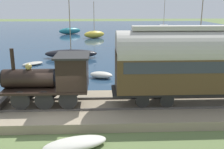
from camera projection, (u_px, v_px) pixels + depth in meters
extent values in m
plane|color=#607542|center=(58.00, 123.00, 13.85)|extent=(200.00, 200.00, 0.00)
cube|color=navy|center=(90.00, 33.00, 56.48)|extent=(80.00, 80.00, 0.01)
cube|color=gray|center=(61.00, 109.00, 15.08)|extent=(5.14, 56.00, 0.48)
cube|color=#4C4742|center=(59.00, 110.00, 14.16)|extent=(0.07, 54.88, 0.12)
cube|color=#4C4742|center=(63.00, 99.00, 15.83)|extent=(0.07, 54.88, 0.12)
cylinder|color=black|center=(68.00, 100.00, 14.04)|extent=(0.12, 1.02, 1.02)
cylinder|color=black|center=(71.00, 90.00, 15.70)|extent=(0.12, 1.02, 1.02)
cylinder|color=black|center=(44.00, 100.00, 13.98)|extent=(0.12, 1.02, 1.02)
cylinder|color=black|center=(50.00, 90.00, 15.65)|extent=(0.12, 1.02, 1.02)
cylinder|color=black|center=(20.00, 101.00, 13.93)|extent=(0.12, 1.02, 1.02)
cylinder|color=black|center=(29.00, 90.00, 15.60)|extent=(0.12, 1.02, 1.02)
cube|color=black|center=(47.00, 88.00, 14.71)|extent=(2.23, 4.60, 0.12)
cylinder|color=black|center=(30.00, 78.00, 14.52)|extent=(1.04, 2.76, 1.04)
cylinder|color=black|center=(4.00, 79.00, 14.46)|extent=(0.99, 0.08, 0.99)
cylinder|color=black|center=(12.00, 59.00, 14.20)|extent=(0.21, 0.21, 1.15)
sphere|color=tan|center=(29.00, 67.00, 14.35)|extent=(0.36, 0.36, 0.36)
cube|color=black|center=(73.00, 72.00, 14.53)|extent=(2.13, 1.61, 1.74)
cube|color=#282828|center=(72.00, 55.00, 14.29)|extent=(2.33, 1.85, 0.10)
cube|color=#2D2823|center=(2.00, 101.00, 14.79)|extent=(2.03, 0.44, 0.32)
cylinder|color=black|center=(167.00, 101.00, 14.30)|extent=(0.12, 0.76, 0.76)
cylinder|color=black|center=(160.00, 91.00, 15.97)|extent=(0.12, 0.76, 0.76)
cylinder|color=black|center=(142.00, 101.00, 14.24)|extent=(0.12, 0.76, 0.76)
cylinder|color=black|center=(138.00, 91.00, 15.91)|extent=(0.12, 0.76, 0.76)
cube|color=black|center=(205.00, 90.00, 15.16)|extent=(1.92, 10.83, 0.16)
cube|color=#4C381E|center=(207.00, 70.00, 14.84)|extent=(2.13, 10.40, 2.23)
cube|color=#2D333D|center=(208.00, 63.00, 14.74)|extent=(2.16, 9.75, 0.62)
cylinder|color=#B2ADA3|center=(209.00, 50.00, 14.55)|extent=(2.24, 10.40, 2.24)
cube|color=#B2ADA3|center=(211.00, 28.00, 14.23)|extent=(0.75, 8.66, 0.24)
ellipsoid|color=gold|center=(94.00, 34.00, 48.21)|extent=(3.13, 4.28, 1.31)
cylinder|color=#9E8460|center=(94.00, 16.00, 47.36)|extent=(0.10, 0.10, 5.20)
ellipsoid|color=#1E707A|center=(70.00, 31.00, 54.43)|extent=(3.81, 4.90, 1.32)
cylinder|color=#9E8460|center=(69.00, 17.00, 53.70)|extent=(0.10, 0.10, 4.24)
ellipsoid|color=white|center=(163.00, 29.00, 60.45)|extent=(2.48, 6.09, 1.02)
cylinder|color=#9E8460|center=(164.00, 9.00, 59.27)|extent=(0.10, 0.10, 8.03)
cube|color=silver|center=(164.00, 26.00, 60.26)|extent=(1.20, 1.90, 0.45)
ellipsoid|color=black|center=(71.00, 54.00, 30.39)|extent=(1.76, 6.03, 0.98)
cylinder|color=#9E8460|center=(70.00, 23.00, 29.49)|extent=(0.10, 0.10, 5.93)
ellipsoid|color=brown|center=(198.00, 57.00, 27.84)|extent=(4.14, 4.96, 1.22)
cylinder|color=#9E8460|center=(201.00, 21.00, 26.85)|extent=(0.10, 0.10, 6.41)
cube|color=silver|center=(199.00, 49.00, 27.62)|extent=(1.67, 1.78, 0.45)
ellipsoid|color=beige|center=(101.00, 75.00, 22.15)|extent=(1.58, 2.18, 0.55)
ellipsoid|color=#B7B2A3|center=(33.00, 64.00, 26.91)|extent=(2.19, 2.33, 0.31)
ellipsoid|color=beige|center=(75.00, 144.00, 11.37)|extent=(1.88, 3.00, 0.44)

